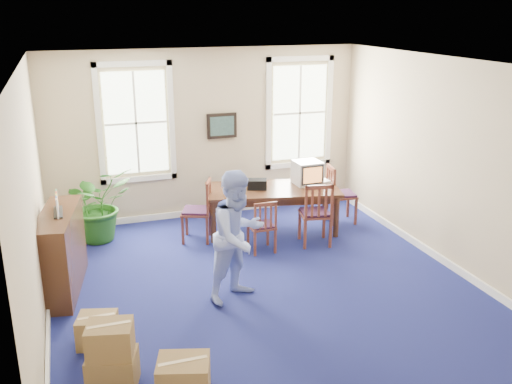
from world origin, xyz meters
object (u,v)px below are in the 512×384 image
object	(u,v)px
conference_table	(272,209)
man	(238,236)
potted_plant	(97,204)
crt_tv	(307,172)
chair_near_left	(261,225)
credenza	(61,249)
cardboard_boxes	(129,346)

from	to	relation	value
conference_table	man	bearing A→B (deg)	-108.65
conference_table	potted_plant	distance (m)	3.07
crt_tv	chair_near_left	world-z (taller)	crt_tv
credenza	potted_plant	xyz separation A→B (m)	(0.63, 1.78, 0.02)
chair_near_left	man	xyz separation A→B (m)	(-0.83, -1.41, 0.47)
crt_tv	cardboard_boxes	bearing A→B (deg)	-136.97
conference_table	potted_plant	size ratio (longest dim) A/B	1.83
crt_tv	chair_near_left	size ratio (longest dim) A/B	0.56
chair_near_left	potted_plant	size ratio (longest dim) A/B	0.71
credenza	man	bearing A→B (deg)	-13.89
conference_table	chair_near_left	size ratio (longest dim) A/B	2.59
potted_plant	crt_tv	bearing A→B (deg)	-8.20
conference_table	man	xyz separation A→B (m)	(-1.31, -2.21, 0.52)
man	cardboard_boxes	bearing A→B (deg)	-167.52
man	chair_near_left	bearing A→B (deg)	32.54
crt_tv	conference_table	bearing A→B (deg)	-177.23
man	cardboard_boxes	distance (m)	2.22
credenza	potted_plant	size ratio (longest dim) A/B	1.23
cardboard_boxes	credenza	bearing A→B (deg)	105.25
potted_plant	credenza	bearing A→B (deg)	-109.50
conference_table	potted_plant	world-z (taller)	potted_plant
crt_tv	potted_plant	xyz separation A→B (m)	(-3.71, 0.53, -0.37)
conference_table	crt_tv	xyz separation A→B (m)	(0.70, 0.05, 0.62)
crt_tv	cardboard_boxes	world-z (taller)	crt_tv
man	conference_table	bearing A→B (deg)	32.38
credenza	crt_tv	bearing A→B (deg)	25.94
credenza	conference_table	bearing A→B (deg)	28.06
conference_table	cardboard_boxes	xyz separation A→B (m)	(-2.98, -3.58, -0.01)
conference_table	cardboard_boxes	size ratio (longest dim) A/B	1.72
crt_tv	credenza	bearing A→B (deg)	-165.63
cardboard_boxes	conference_table	bearing A→B (deg)	50.24
conference_table	crt_tv	bearing A→B (deg)	16.44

